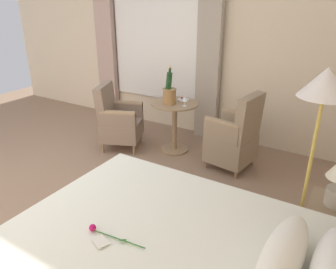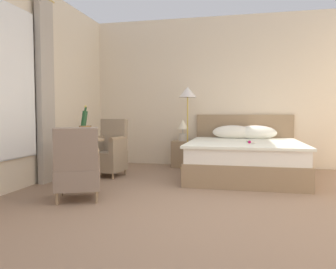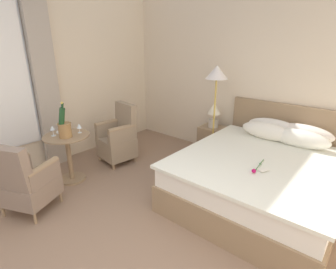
{
  "view_description": "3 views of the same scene",
  "coord_description": "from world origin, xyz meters",
  "px_view_note": "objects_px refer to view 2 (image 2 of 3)",
  "views": [
    {
      "loc": [
        1.77,
        2.99,
        2.1
      ],
      "look_at": [
        -1.09,
        1.25,
        0.66
      ],
      "focal_mm": 35.0,
      "sensor_mm": 36.0,
      "label": 1
    },
    {
      "loc": [
        0.37,
        -3.74,
        1.11
      ],
      "look_at": [
        -0.76,
        1.38,
        0.78
      ],
      "focal_mm": 35.0,
      "sensor_mm": 36.0,
      "label": 2
    },
    {
      "loc": [
        1.45,
        -0.96,
        2.03
      ],
      "look_at": [
        -0.55,
        1.44,
        0.9
      ],
      "focal_mm": 28.0,
      "sensor_mm": 36.0,
      "label": 3
    }
  ],
  "objects_px": {
    "bed": "(244,156)",
    "side_table_round": "(83,158)",
    "nightstand": "(183,154)",
    "armchair_facing_bed": "(78,168)",
    "champagne_bucket": "(85,130)",
    "wine_glass_near_edge": "(71,132)",
    "armchair_by_window": "(109,152)",
    "snack_plate": "(73,138)",
    "wine_glass_near_bucket": "(91,132)",
    "floor_lamp_brass": "(188,99)",
    "bedside_lamp": "(183,128)"
  },
  "relations": [
    {
      "from": "bedside_lamp",
      "to": "armchair_facing_bed",
      "type": "relative_size",
      "value": 0.47
    },
    {
      "from": "armchair_by_window",
      "to": "armchair_facing_bed",
      "type": "bearing_deg",
      "value": -80.97
    },
    {
      "from": "nightstand",
      "to": "side_table_round",
      "type": "relative_size",
      "value": 0.75
    },
    {
      "from": "armchair_by_window",
      "to": "wine_glass_near_edge",
      "type": "bearing_deg",
      "value": -99.15
    },
    {
      "from": "champagne_bucket",
      "to": "wine_glass_near_bucket",
      "type": "xyz_separation_m",
      "value": [
        -0.01,
        0.24,
        -0.05
      ]
    },
    {
      "from": "bed",
      "to": "side_table_round",
      "type": "bearing_deg",
      "value": -150.04
    },
    {
      "from": "snack_plate",
      "to": "armchair_facing_bed",
      "type": "bearing_deg",
      "value": -58.31
    },
    {
      "from": "bedside_lamp",
      "to": "champagne_bucket",
      "type": "height_order",
      "value": "champagne_bucket"
    },
    {
      "from": "floor_lamp_brass",
      "to": "side_table_round",
      "type": "xyz_separation_m",
      "value": [
        -1.31,
        -1.95,
        -0.96
      ]
    },
    {
      "from": "bedside_lamp",
      "to": "armchair_facing_bed",
      "type": "height_order",
      "value": "bedside_lamp"
    },
    {
      "from": "floor_lamp_brass",
      "to": "armchair_by_window",
      "type": "bearing_deg",
      "value": -140.45
    },
    {
      "from": "nightstand",
      "to": "snack_plate",
      "type": "height_order",
      "value": "snack_plate"
    },
    {
      "from": "nightstand",
      "to": "wine_glass_near_bucket",
      "type": "height_order",
      "value": "wine_glass_near_bucket"
    },
    {
      "from": "champagne_bucket",
      "to": "wine_glass_near_bucket",
      "type": "distance_m",
      "value": 0.24
    },
    {
      "from": "wine_glass_near_bucket",
      "to": "side_table_round",
      "type": "bearing_deg",
      "value": -106.58
    },
    {
      "from": "wine_glass_near_edge",
      "to": "armchair_by_window",
      "type": "height_order",
      "value": "armchair_by_window"
    },
    {
      "from": "wine_glass_near_edge",
      "to": "armchair_by_window",
      "type": "relative_size",
      "value": 0.15
    },
    {
      "from": "champagne_bucket",
      "to": "snack_plate",
      "type": "xyz_separation_m",
      "value": [
        -0.25,
        0.08,
        -0.14
      ]
    },
    {
      "from": "wine_glass_near_edge",
      "to": "snack_plate",
      "type": "xyz_separation_m",
      "value": [
        -0.06,
        0.16,
        -0.1
      ]
    },
    {
      "from": "bed",
      "to": "side_table_round",
      "type": "distance_m",
      "value": 2.79
    },
    {
      "from": "bedside_lamp",
      "to": "side_table_round",
      "type": "relative_size",
      "value": 0.61
    },
    {
      "from": "side_table_round",
      "to": "snack_plate",
      "type": "height_order",
      "value": "snack_plate"
    },
    {
      "from": "side_table_round",
      "to": "armchair_by_window",
      "type": "xyz_separation_m",
      "value": [
        0.05,
        0.91,
        -0.02
      ]
    },
    {
      "from": "wine_glass_near_bucket",
      "to": "armchair_facing_bed",
      "type": "bearing_deg",
      "value": -74.71
    },
    {
      "from": "bed",
      "to": "wine_glass_near_bucket",
      "type": "relative_size",
      "value": 15.99
    },
    {
      "from": "floor_lamp_brass",
      "to": "champagne_bucket",
      "type": "relative_size",
      "value": 3.23
    },
    {
      "from": "snack_plate",
      "to": "armchair_by_window",
      "type": "xyz_separation_m",
      "value": [
        0.23,
        0.88,
        -0.31
      ]
    },
    {
      "from": "side_table_round",
      "to": "champagne_bucket",
      "type": "bearing_deg",
      "value": -35.12
    },
    {
      "from": "bedside_lamp",
      "to": "wine_glass_near_bucket",
      "type": "bearing_deg",
      "value": -119.33
    },
    {
      "from": "nightstand",
      "to": "armchair_facing_bed",
      "type": "distance_m",
      "value": 3.06
    },
    {
      "from": "snack_plate",
      "to": "side_table_round",
      "type": "bearing_deg",
      "value": -11.28
    },
    {
      "from": "bed",
      "to": "snack_plate",
      "type": "relative_size",
      "value": 13.57
    },
    {
      "from": "floor_lamp_brass",
      "to": "wine_glass_near_bucket",
      "type": "height_order",
      "value": "floor_lamp_brass"
    },
    {
      "from": "side_table_round",
      "to": "wine_glass_near_edge",
      "type": "distance_m",
      "value": 0.43
    },
    {
      "from": "bedside_lamp",
      "to": "side_table_round",
      "type": "xyz_separation_m",
      "value": [
        -1.17,
        -2.17,
        -0.37
      ]
    },
    {
      "from": "champagne_bucket",
      "to": "wine_glass_near_edge",
      "type": "height_order",
      "value": "champagne_bucket"
    },
    {
      "from": "snack_plate",
      "to": "bed",
      "type": "bearing_deg",
      "value": 27.63
    },
    {
      "from": "floor_lamp_brass",
      "to": "wine_glass_near_edge",
      "type": "relative_size",
      "value": 10.79
    },
    {
      "from": "bedside_lamp",
      "to": "bed",
      "type": "bearing_deg",
      "value": -31.87
    },
    {
      "from": "bedside_lamp",
      "to": "side_table_round",
      "type": "height_order",
      "value": "bedside_lamp"
    },
    {
      "from": "wine_glass_near_bucket",
      "to": "wine_glass_near_edge",
      "type": "bearing_deg",
      "value": -118.61
    },
    {
      "from": "armchair_facing_bed",
      "to": "wine_glass_near_bucket",
      "type": "bearing_deg",
      "value": 105.29
    },
    {
      "from": "side_table_round",
      "to": "wine_glass_near_edge",
      "type": "relative_size",
      "value": 4.74
    },
    {
      "from": "bed",
      "to": "champagne_bucket",
      "type": "xyz_separation_m",
      "value": [
        -2.35,
        -1.44,
        0.52
      ]
    },
    {
      "from": "bedside_lamp",
      "to": "side_table_round",
      "type": "distance_m",
      "value": 2.49
    },
    {
      "from": "bedside_lamp",
      "to": "wine_glass_near_edge",
      "type": "height_order",
      "value": "bedside_lamp"
    },
    {
      "from": "bed",
      "to": "bedside_lamp",
      "type": "xyz_separation_m",
      "value": [
        -1.25,
        0.78,
        0.45
      ]
    },
    {
      "from": "bed",
      "to": "wine_glass_near_edge",
      "type": "bearing_deg",
      "value": -149.01
    },
    {
      "from": "floor_lamp_brass",
      "to": "armchair_by_window",
      "type": "distance_m",
      "value": 1.9
    },
    {
      "from": "snack_plate",
      "to": "armchair_by_window",
      "type": "bearing_deg",
      "value": 75.38
    }
  ]
}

